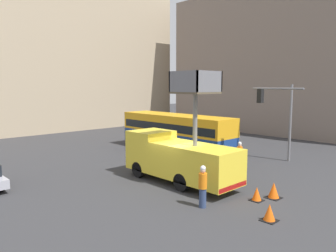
{
  "coord_description": "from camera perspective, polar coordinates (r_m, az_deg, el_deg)",
  "views": [
    {
      "loc": [
        -12.4,
        -12.62,
        5.39
      ],
      "look_at": [
        0.34,
        0.86,
        3.13
      ],
      "focal_mm": 35.0,
      "sensor_mm": 36.0,
      "label": 1
    }
  ],
  "objects": [
    {
      "name": "road_worker_directing",
      "position": [
        21.84,
        12.34,
        -5.04
      ],
      "size": [
        0.38,
        0.38,
        1.82
      ],
      "rotation": [
        0.0,
        0.0,
        0.94
      ],
      "color": "navy",
      "rests_on": "ground_plane"
    },
    {
      "name": "traffic_cone_far_side",
      "position": [
        16.34,
        15.19,
        -11.41
      ],
      "size": [
        0.57,
        0.57,
        0.65
      ],
      "color": "black",
      "rests_on": "ground_plane"
    },
    {
      "name": "city_bus",
      "position": [
        27.03,
        1.35,
        -0.66
      ],
      "size": [
        2.6,
        10.72,
        3.05
      ],
      "rotation": [
        0.0,
        0.0,
        1.62
      ],
      "color": "navy",
      "rests_on": "ground_plane"
    },
    {
      "name": "road_worker_near_truck",
      "position": [
        14.84,
        6.08,
        -10.42
      ],
      "size": [
        0.38,
        0.38,
        1.92
      ],
      "rotation": [
        0.0,
        0.0,
        5.92
      ],
      "color": "navy",
      "rests_on": "ground_plane"
    },
    {
      "name": "building_backdrop_far",
      "position": [
        43.0,
        -27.02,
        11.54
      ],
      "size": [
        44.0,
        10.0,
        18.78
      ],
      "color": "tan",
      "rests_on": "ground_plane"
    },
    {
      "name": "traffic_light_pole",
      "position": [
        23.61,
        18.89,
        2.71
      ],
      "size": [
        4.02,
        3.76,
        5.53
      ],
      "color": "slate",
      "rests_on": "ground_plane"
    },
    {
      "name": "traffic_cone_mid_road",
      "position": [
        16.91,
        17.93,
        -10.67
      ],
      "size": [
        0.68,
        0.68,
        0.78
      ],
      "color": "black",
      "rests_on": "ground_plane"
    },
    {
      "name": "utility_truck",
      "position": [
        18.35,
        1.86,
        -5.22
      ],
      "size": [
        2.29,
        7.13,
        6.15
      ],
      "color": "yellow",
      "rests_on": "ground_plane"
    },
    {
      "name": "traffic_cone_near_truck",
      "position": [
        14.19,
        17.25,
        -14.25
      ],
      "size": [
        0.61,
        0.61,
        0.7
      ],
      "color": "black",
      "rests_on": "ground_plane"
    },
    {
      "name": "building_backdrop_side",
      "position": [
        41.67,
        20.52,
        10.46
      ],
      "size": [
        10.0,
        28.0,
        16.51
      ],
      "color": "gray",
      "rests_on": "ground_plane"
    },
    {
      "name": "ground_plane",
      "position": [
        18.5,
        1.07,
        -9.98
      ],
      "size": [
        120.0,
        120.0,
        0.0
      ],
      "primitive_type": "plane",
      "color": "#333335"
    }
  ]
}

